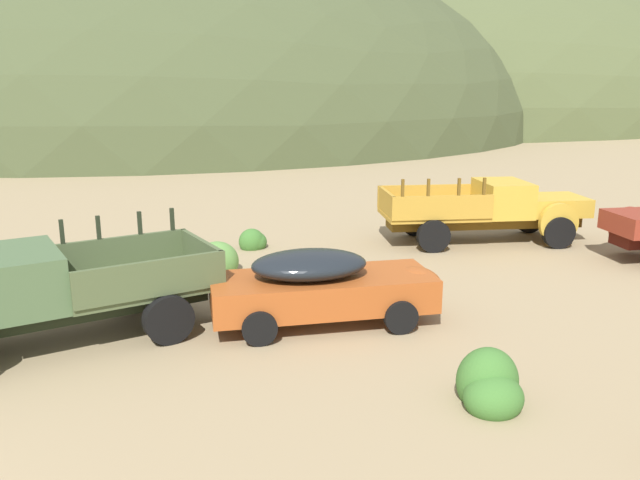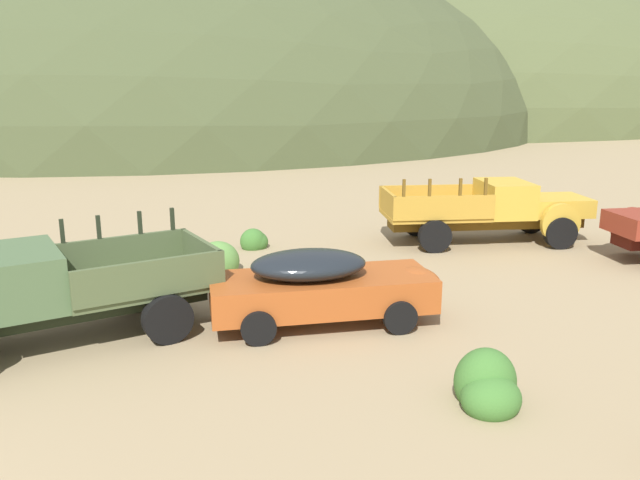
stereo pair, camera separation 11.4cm
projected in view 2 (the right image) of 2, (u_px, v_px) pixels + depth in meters
The scene contains 8 objects.
hill_far_left at pixel (172, 127), 68.69m from camera, with size 76.50×72.93×37.05m, color #424C2D.
hill_center at pixel (418, 118), 86.21m from camera, with size 108.17×71.00×39.85m, color #4C5633.
truck_weathered_green at pixel (29, 296), 11.89m from camera, with size 6.29×3.43×2.16m.
car_oxide_orange at pixel (328, 285), 13.10m from camera, with size 4.97×2.39×1.57m.
truck_faded_yellow at pixel (500, 210), 19.76m from camera, with size 6.55×3.46×2.16m.
bush_front_right at pixel (487, 388), 9.92m from camera, with size 1.09×1.22×1.09m.
bush_back_edge at pixel (254, 242), 19.16m from camera, with size 0.85×0.72×0.78m.
bush_near_barrel at pixel (214, 262), 16.70m from camera, with size 1.36×1.05×1.06m.
Camera 2 is at (4.43, -6.75, 4.88)m, focal length 35.96 mm.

